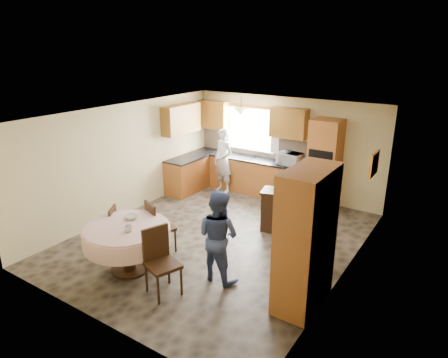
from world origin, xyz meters
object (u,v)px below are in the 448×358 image
sideboard (289,213)px  dining_table (127,236)px  chair_left (108,228)px  person_sink (223,161)px  oven_tower (324,165)px  person_dining (218,236)px  chair_right (160,258)px  cupboard (306,239)px  chair_back (157,225)px

sideboard → dining_table: 3.33m
chair_left → person_sink: 3.91m
oven_tower → person_dining: size_ratio=1.37×
chair_right → person_dining: size_ratio=0.69×
oven_tower → dining_table: size_ratio=1.45×
cupboard → person_dining: (-1.42, -0.16, -0.28)m
cupboard → dining_table: 2.98m
person_dining → chair_right: bearing=60.2°
person_sink → person_dining: 4.10m
chair_back → person_sink: person_sink is taller
oven_tower → chair_right: size_ratio=1.98×
dining_table → person_sink: size_ratio=0.86×
person_dining → chair_back: bearing=0.4°
chair_back → dining_table: bearing=114.2°
dining_table → oven_tower: bearing=68.6°
oven_tower → cupboard: 3.85m
sideboard → person_dining: (-0.24, -2.23, 0.37)m
person_sink → sideboard: bearing=-11.4°
dining_table → chair_right: bearing=-10.0°
oven_tower → cupboard: bearing=-73.9°
cupboard → person_sink: size_ratio=1.25×
chair_right → oven_tower: bearing=9.4°
cupboard → oven_tower: bearing=106.1°
person_sink → person_dining: person_sink is taller
person_sink → chair_right: bearing=-53.5°
dining_table → chair_left: (-0.73, 0.21, -0.14)m
chair_left → chair_back: chair_back is taller
cupboard → chair_right: (-1.97, -0.95, -0.47)m
person_dining → person_sink: bearing=-53.0°
chair_back → chair_right: size_ratio=0.94×
oven_tower → dining_table: (-1.77, -4.50, -0.41)m
oven_tower → chair_back: oven_tower is taller
dining_table → chair_right: 0.88m
person_sink → person_dining: size_ratio=1.09×
oven_tower → person_dining: (-0.35, -3.85, -0.28)m
oven_tower → cupboard: (1.07, -3.70, -0.00)m
chair_back → person_dining: person_dining is taller
oven_tower → person_dining: 3.88m
oven_tower → cupboard: size_ratio=1.00×
sideboard → chair_back: bearing=-142.3°
chair_right → person_dining: (0.55, 0.80, 0.18)m
oven_tower → person_dining: bearing=-95.2°
cupboard → person_sink: 4.90m
person_dining → sideboard: bearing=-91.4°
oven_tower → sideboard: (-0.11, -1.62, -0.65)m
chair_left → oven_tower: bearing=117.6°
sideboard → cupboard: 2.48m
sideboard → chair_left: (-2.39, -2.67, 0.10)m
chair_left → chair_back: bearing=95.2°
cupboard → chair_back: size_ratio=2.10×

